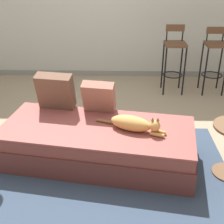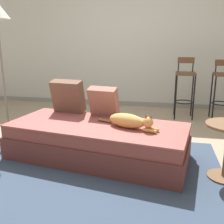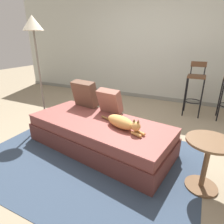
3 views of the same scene
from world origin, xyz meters
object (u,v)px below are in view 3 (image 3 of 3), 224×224
object	(u,v)px
cat	(122,123)
side_table	(207,158)
throw_pillow_middle	(110,101)
couch	(99,134)
throw_pillow_corner	(85,94)
floor_lamp	(34,34)
bar_stool_near_window	(195,84)

from	to	relation	value
cat	side_table	xyz separation A→B (m)	(0.96, -0.16, -0.12)
side_table	throw_pillow_middle	bearing A→B (deg)	157.39
couch	cat	bearing A→B (deg)	-9.45
throw_pillow_middle	cat	world-z (taller)	throw_pillow_middle
couch	throw_pillow_corner	xyz separation A→B (m)	(-0.49, 0.41, 0.41)
throw_pillow_corner	floor_lamp	xyz separation A→B (m)	(-0.83, -0.10, 0.89)
bar_stool_near_window	floor_lamp	distance (m)	2.99
throw_pillow_corner	cat	distance (m)	0.99
cat	bar_stool_near_window	size ratio (longest dim) A/B	0.68
couch	cat	size ratio (longest dim) A/B	2.99
throw_pillow_middle	bar_stool_near_window	world-z (taller)	bar_stool_near_window
side_table	throw_pillow_corner	bearing A→B (deg)	160.80
throw_pillow_corner	side_table	distance (m)	1.94
throw_pillow_corner	cat	bearing A→B (deg)	-29.01
throw_pillow_corner	throw_pillow_middle	world-z (taller)	throw_pillow_corner
side_table	floor_lamp	size ratio (longest dim) A/B	0.31
cat	bar_stool_near_window	bearing A→B (deg)	70.65
throw_pillow_middle	floor_lamp	xyz separation A→B (m)	(-1.32, -0.02, 0.91)
bar_stool_near_window	side_table	world-z (taller)	bar_stool_near_window
cat	floor_lamp	world-z (taller)	floor_lamp
throw_pillow_corner	side_table	size ratio (longest dim) A/B	0.79
bar_stool_near_window	couch	bearing A→B (deg)	-119.16
couch	side_table	size ratio (longest dim) A/B	3.82
throw_pillow_corner	side_table	world-z (taller)	throw_pillow_corner
bar_stool_near_window	side_table	size ratio (longest dim) A/B	1.88
cat	side_table	world-z (taller)	cat
cat	floor_lamp	xyz separation A→B (m)	(-1.68, 0.38, 1.02)
throw_pillow_middle	throw_pillow_corner	bearing A→B (deg)	170.69
couch	side_table	xyz separation A→B (m)	(1.33, -0.22, 0.15)
throw_pillow_middle	side_table	bearing A→B (deg)	-22.61
floor_lamp	side_table	bearing A→B (deg)	-11.44
bar_stool_near_window	cat	bearing A→B (deg)	-109.35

